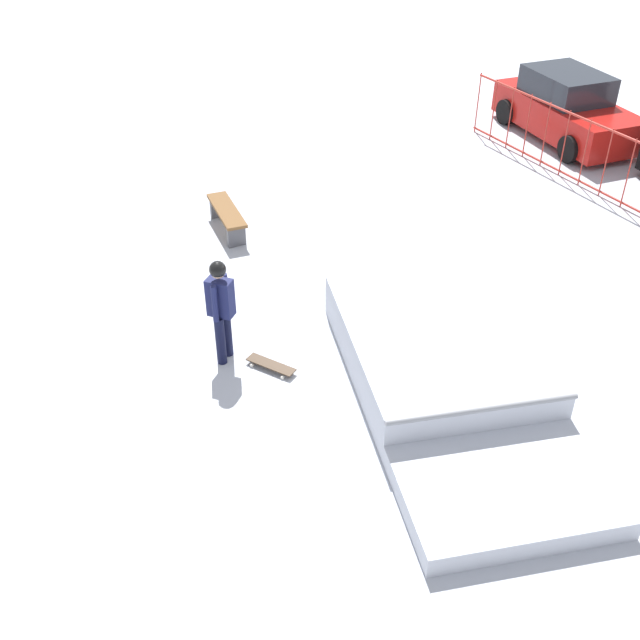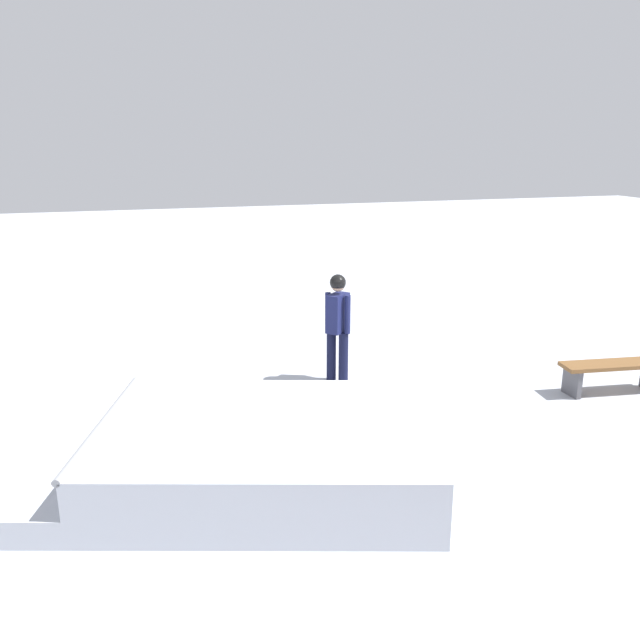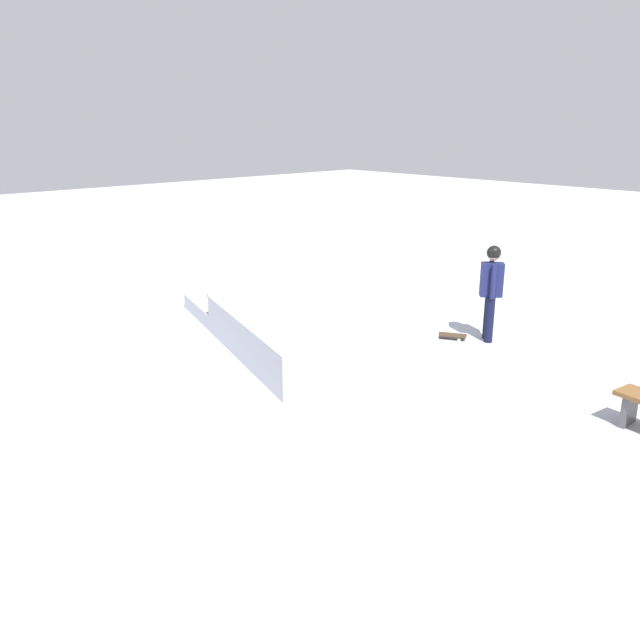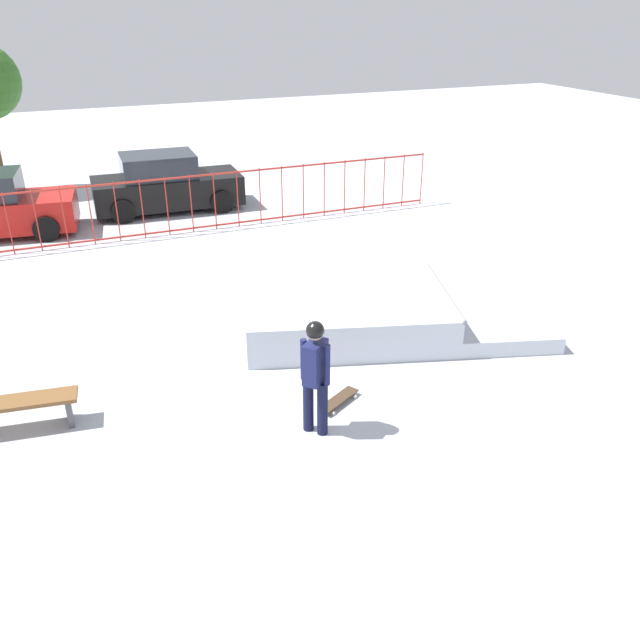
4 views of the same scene
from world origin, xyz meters
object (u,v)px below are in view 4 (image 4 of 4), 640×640
at_px(skate_ramp, 372,313).
at_px(park_bench, 18,407).
at_px(parked_car_black, 166,185).
at_px(skater, 315,369).
at_px(skateboard, 338,400).

relative_size(skate_ramp, park_bench, 3.62).
height_order(park_bench, parked_car_black, parked_car_black).
height_order(skater, park_bench, skater).
relative_size(park_bench, parked_car_black, 0.39).
distance_m(skate_ramp, parked_car_black, 9.30).
relative_size(skate_ramp, skateboard, 7.47).
distance_m(skater, park_bench, 4.21).
height_order(skate_ramp, skateboard, skate_ramp).
bearing_deg(skater, skateboard, -0.24).
bearing_deg(skateboard, park_bench, 135.22).
height_order(skate_ramp, park_bench, skate_ramp).
distance_m(skateboard, park_bench, 4.55).
height_order(skate_ramp, parked_car_black, parked_car_black).
relative_size(skater, park_bench, 1.05).
xyz_separation_m(skater, skateboard, (0.58, 0.50, -0.93)).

